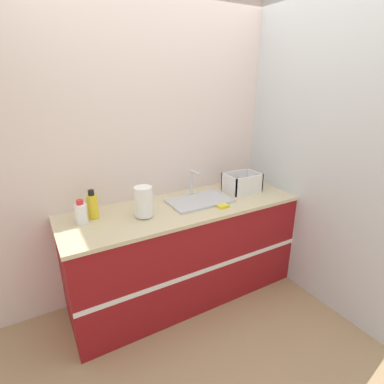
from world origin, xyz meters
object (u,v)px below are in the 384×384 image
Objects in this scene: bottle_yellow at (93,206)px; bottle_white_spray at (81,213)px; sink at (199,200)px; dish_rack at (242,185)px; paper_towel_roll at (144,202)px.

bottle_yellow reaches higher than bottle_white_spray.
sink reaches higher than bottle_yellow.
dish_rack is 1.70× the size of bottle_white_spray.
bottle_white_spray is (-0.44, 0.12, -0.04)m from paper_towel_roll.
bottle_white_spray is at bearing 164.74° from paper_towel_roll.
bottle_yellow is at bearing 175.71° from dish_rack.
bottle_yellow is at bearing 153.23° from paper_towel_roll.
sink is at bearing -178.00° from dish_rack.
bottle_white_spray reaches higher than dish_rack.
paper_towel_roll is 1.08× the size of bottle_yellow.
sink is 0.97m from bottle_white_spray.
sink reaches higher than paper_towel_roll.
bottle_white_spray is (-1.45, 0.05, 0.01)m from dish_rack.
sink is 2.36× the size of bottle_yellow.
sink is 0.88m from bottle_yellow.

